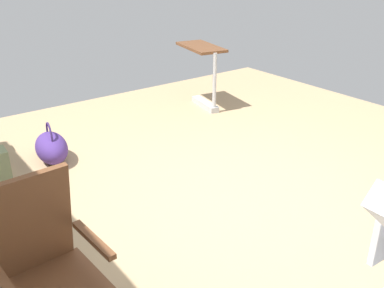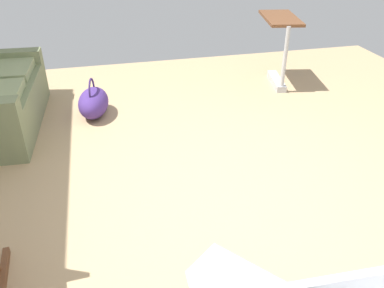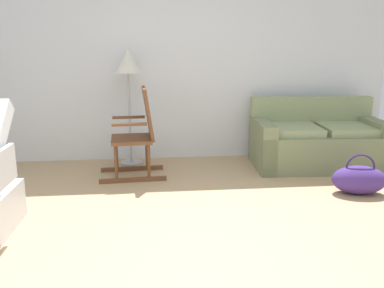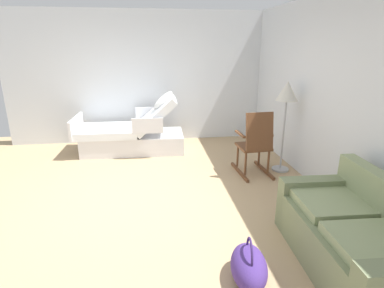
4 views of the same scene
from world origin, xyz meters
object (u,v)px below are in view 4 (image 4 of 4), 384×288
at_px(couch, 355,239).
at_px(duffel_bag, 249,266).
at_px(rocking_chair, 255,145).
at_px(hospital_bed, 133,135).
at_px(floor_lamp, 287,97).

xyz_separation_m(couch, duffel_bag, (0.05, -1.03, -0.15)).
relative_size(couch, rocking_chair, 1.56).
relative_size(hospital_bed, duffel_bag, 3.45).
bearing_deg(duffel_bag, rocking_chair, 160.14).
bearing_deg(rocking_chair, couch, 4.88).
xyz_separation_m(hospital_bed, couch, (3.73, 2.19, -0.01)).
relative_size(couch, floor_lamp, 1.11).
bearing_deg(rocking_chair, hospital_bed, -126.39).
relative_size(hospital_bed, floor_lamp, 1.41).
xyz_separation_m(hospital_bed, floor_lamp, (1.36, 2.50, 0.91)).
distance_m(couch, duffel_bag, 1.04).
relative_size(hospital_bed, rocking_chair, 1.99).
bearing_deg(duffel_bag, couch, 92.67).
relative_size(floor_lamp, duffel_bag, 2.44).
bearing_deg(rocking_chair, floor_lamp, 102.41).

